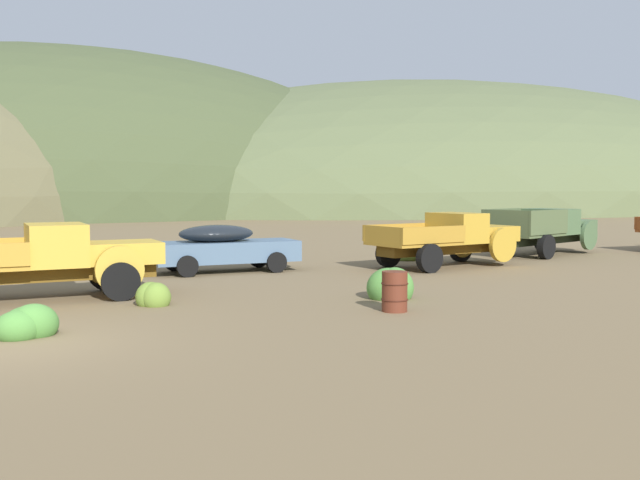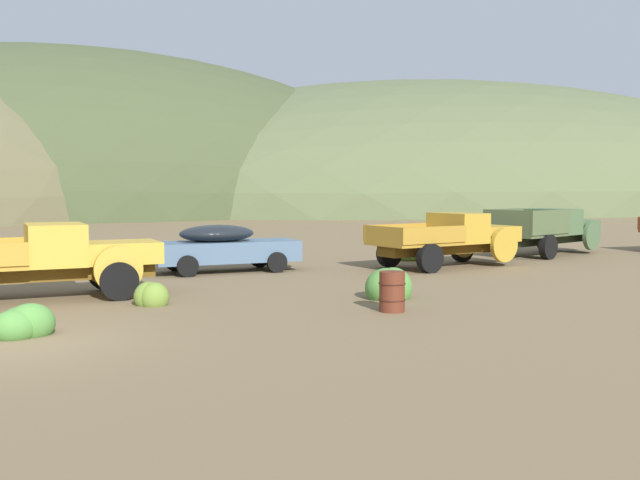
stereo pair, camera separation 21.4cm
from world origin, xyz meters
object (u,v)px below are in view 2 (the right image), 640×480
object	(u,v)px
truck_faded_yellow	(52,259)
truck_weathered_green	(550,230)
car_chalk_blue	(230,247)
truck_mustard	(455,238)
oil_drum_by_truck	(392,292)

from	to	relation	value
truck_faded_yellow	truck_weathered_green	world-z (taller)	truck_weathered_green
car_chalk_blue	truck_weathered_green	xyz separation A→B (m)	(14.05, -1.25, 0.21)
truck_faded_yellow	truck_mustard	size ratio (longest dim) A/B	1.12
truck_faded_yellow	car_chalk_blue	bearing A→B (deg)	32.60
oil_drum_by_truck	truck_weathered_green	bearing A→B (deg)	28.81
truck_mustard	truck_faded_yellow	bearing A→B (deg)	-179.28
car_chalk_blue	truck_faded_yellow	bearing A→B (deg)	-146.08
car_chalk_blue	oil_drum_by_truck	xyz separation A→B (m)	(-0.21, -9.08, -0.36)
truck_mustard	truck_weathered_green	bearing A→B (deg)	11.37
truck_faded_yellow	oil_drum_by_truck	size ratio (longest dim) A/B	7.04
truck_weathered_green	oil_drum_by_truck	size ratio (longest dim) A/B	6.58
truck_faded_yellow	truck_weathered_green	distance (m)	20.40
car_chalk_blue	truck_mustard	size ratio (longest dim) A/B	0.92
car_chalk_blue	oil_drum_by_truck	distance (m)	9.09
truck_mustard	oil_drum_by_truck	bearing A→B (deg)	-140.96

